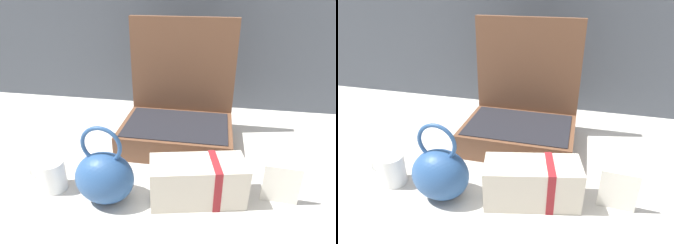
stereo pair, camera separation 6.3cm
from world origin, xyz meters
The scene contains 6 objects.
ground_plane centered at (0.00, 0.00, 0.00)m, with size 6.00×6.00×0.00m, color beige.
open_suitcase centered at (0.00, 0.20, 0.10)m, with size 0.39×0.29×0.44m.
teal_pouch_handbag centered at (-0.15, -0.16, 0.08)m, with size 0.16×0.13×0.23m.
cream_toiletry_bag centered at (0.10, -0.11, 0.06)m, with size 0.27×0.16×0.13m.
coffee_mug centered at (-0.32, -0.14, 0.05)m, with size 0.11×0.07×0.09m.
info_card_left centered at (0.32, -0.09, 0.06)m, with size 0.10×0.01×0.11m, color silver.
Camera 2 is at (0.19, -0.74, 0.56)m, focal length 31.07 mm.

